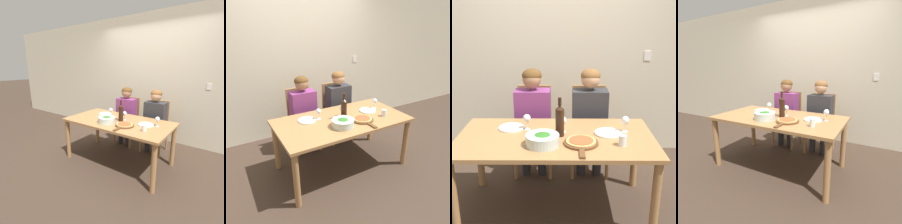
% 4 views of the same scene
% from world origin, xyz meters
% --- Properties ---
extents(ground_plane, '(40.00, 40.00, 0.00)m').
position_xyz_m(ground_plane, '(0.00, 0.00, 0.00)').
color(ground_plane, '#3D2D23').
extents(back_wall, '(10.00, 0.06, 2.70)m').
position_xyz_m(back_wall, '(0.00, 1.37, 1.35)').
color(back_wall, beige).
rests_on(back_wall, ground).
extents(dining_table, '(1.73, 0.92, 0.74)m').
position_xyz_m(dining_table, '(0.00, 0.00, 0.65)').
color(dining_table, '#9E7042').
rests_on(dining_table, ground).
extents(chair_left, '(0.42, 0.42, 0.98)m').
position_xyz_m(chair_left, '(-0.27, 0.80, 0.51)').
color(chair_left, '#9E7042').
rests_on(chair_left, ground).
extents(chair_right, '(0.42, 0.42, 0.98)m').
position_xyz_m(chair_right, '(0.35, 0.80, 0.51)').
color(chair_right, '#9E7042').
rests_on(chair_right, ground).
extents(person_woman, '(0.47, 0.51, 1.21)m').
position_xyz_m(person_woman, '(-0.27, 0.68, 0.72)').
color(person_woman, '#28282D').
rests_on(person_woman, ground).
extents(person_man, '(0.47, 0.51, 1.21)m').
position_xyz_m(person_man, '(0.35, 0.68, 0.72)').
color(person_man, '#28282D').
rests_on(person_man, ground).
extents(wine_bottle, '(0.08, 0.08, 0.35)m').
position_xyz_m(wine_bottle, '(0.04, 0.01, 0.88)').
color(wine_bottle, black).
rests_on(wine_bottle, dining_table).
extents(broccoli_bowl, '(0.28, 0.28, 0.10)m').
position_xyz_m(broccoli_bowl, '(-0.10, -0.19, 0.79)').
color(broccoli_bowl, silver).
rests_on(broccoli_bowl, dining_table).
extents(dinner_plate_left, '(0.24, 0.24, 0.02)m').
position_xyz_m(dinner_plate_left, '(-0.42, 0.18, 0.75)').
color(dinner_plate_left, silver).
rests_on(dinner_plate_left, dining_table).
extents(dinner_plate_right, '(0.24, 0.24, 0.02)m').
position_xyz_m(dinner_plate_right, '(0.47, 0.06, 0.75)').
color(dinner_plate_right, silver).
rests_on(dinner_plate_right, dining_table).
extents(pizza_on_board, '(0.29, 0.43, 0.04)m').
position_xyz_m(pizza_on_board, '(0.22, -0.17, 0.75)').
color(pizza_on_board, brown).
rests_on(pizza_on_board, dining_table).
extents(wine_glass_left, '(0.07, 0.07, 0.15)m').
position_xyz_m(wine_glass_left, '(-0.27, 0.15, 0.84)').
color(wine_glass_left, silver).
rests_on(wine_glass_left, dining_table).
extents(wine_glass_right, '(0.07, 0.07, 0.15)m').
position_xyz_m(wine_glass_right, '(0.63, 0.10, 0.84)').
color(wine_glass_right, silver).
rests_on(wine_glass_right, dining_table).
extents(wine_glass_centre, '(0.07, 0.07, 0.15)m').
position_xyz_m(wine_glass_centre, '(0.06, 0.09, 0.84)').
color(wine_glass_centre, silver).
rests_on(wine_glass_centre, dining_table).
extents(water_tumbler, '(0.07, 0.07, 0.09)m').
position_xyz_m(water_tumbler, '(0.56, -0.19, 0.78)').
color(water_tumbler, silver).
rests_on(water_tumbler, dining_table).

